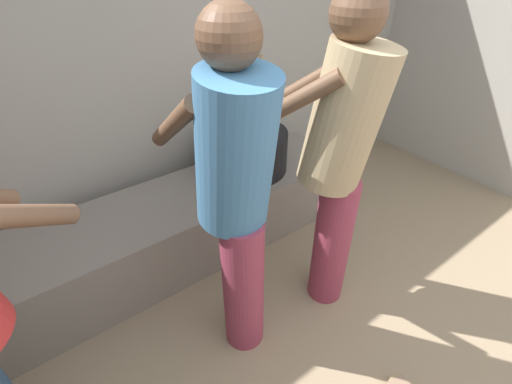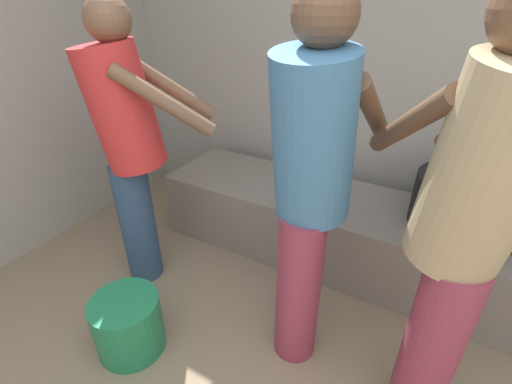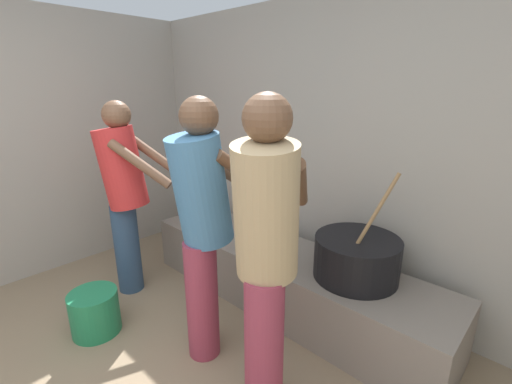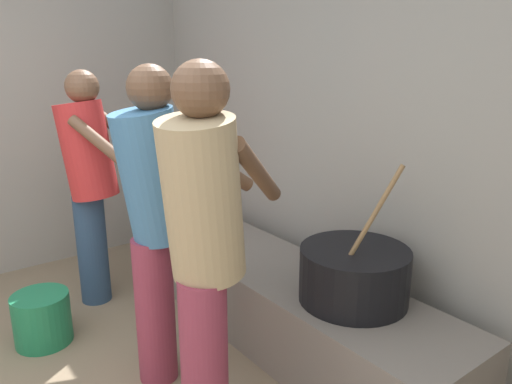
{
  "view_description": "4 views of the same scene",
  "coord_description": "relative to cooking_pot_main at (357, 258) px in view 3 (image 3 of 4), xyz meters",
  "views": [
    {
      "loc": [
        -0.96,
        0.2,
        1.74
      ],
      "look_at": [
        -0.18,
        1.25,
        0.84
      ],
      "focal_mm": 25.03,
      "sensor_mm": 36.0,
      "label": 1
    },
    {
      "loc": [
        0.1,
        0.02,
        1.58
      ],
      "look_at": [
        -0.52,
        1.12,
        0.86
      ],
      "focal_mm": 25.33,
      "sensor_mm": 36.0,
      "label": 2
    },
    {
      "loc": [
        1.2,
        0.03,
        1.67
      ],
      "look_at": [
        -0.06,
        1.38,
        1.1
      ],
      "focal_mm": 24.44,
      "sensor_mm": 36.0,
      "label": 3
    },
    {
      "loc": [
        1.8,
        0.2,
        1.67
      ],
      "look_at": [
        0.09,
        1.5,
        1.05
      ],
      "focal_mm": 34.77,
      "sensor_mm": 36.0,
      "label": 4
    }
  ],
  "objects": [
    {
      "name": "cooking_pot_main",
      "position": [
        0.0,
        0.0,
        0.0
      ],
      "size": [
        0.55,
        0.55,
        0.73
      ],
      "color": "black",
      "rests_on": "hearth_ledge"
    },
    {
      "name": "block_enclosure_rear",
      "position": [
        -0.28,
        0.48,
        0.57
      ],
      "size": [
        4.82,
        0.2,
        2.31
      ],
      "primitive_type": "cube",
      "color": "#9E998E",
      "rests_on": "ground_plane"
    },
    {
      "name": "bucket_green_plastic",
      "position": [
        -1.31,
        -1.21,
        -0.43
      ],
      "size": [
        0.33,
        0.33,
        0.31
      ],
      "primitive_type": "cylinder",
      "color": "#1E7A4C",
      "rests_on": "ground_plane"
    },
    {
      "name": "cook_in_red_shirt",
      "position": [
        -1.61,
        -0.75,
        0.31
      ],
      "size": [
        0.72,
        0.63,
        1.56
      ],
      "color": "navy",
      "rests_on": "ground_plane"
    },
    {
      "name": "cook_in_tan_shirt",
      "position": [
        -0.06,
        -0.83,
        0.36
      ],
      "size": [
        0.63,
        0.74,
        1.64
      ],
      "color": "#8C3347",
      "rests_on": "ground_plane"
    },
    {
      "name": "hearth_ledge",
      "position": [
        -0.56,
        -0.04,
        -0.36
      ],
      "size": [
        2.5,
        0.6,
        0.45
      ],
      "primitive_type": "cube",
      "color": "slate",
      "rests_on": "ground_plane"
    },
    {
      "name": "cook_in_blue_shirt",
      "position": [
        -0.6,
        -0.78,
        0.34
      ],
      "size": [
        0.36,
        0.68,
        1.62
      ],
      "color": "#8C3347",
      "rests_on": "ground_plane"
    }
  ]
}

